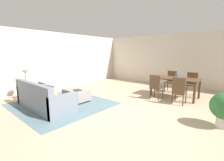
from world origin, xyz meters
The scene contains 15 objects.
ground_plane centered at (0.00, 0.00, 0.00)m, with size 10.80×10.80×0.00m, color tan.
wall_back centered at (0.00, 5.00, 1.35)m, with size 9.00×0.12×2.70m, color beige.
wall_left centered at (-4.50, 0.50, 1.35)m, with size 0.12×11.00×2.70m, color beige.
area_rug centered at (-1.97, -0.61, 0.00)m, with size 3.00×2.80×0.01m, color slate.
couch centered at (-2.03, -1.21, 0.30)m, with size 2.23×0.86×0.86m.
ottoman_table centered at (-1.90, -0.07, 0.23)m, with size 0.98×0.58×0.41m.
side_table centered at (-3.45, -1.16, 0.46)m, with size 0.40×0.40×0.59m.
table_lamp centered at (-3.45, -1.16, 1.00)m, with size 0.26×0.26×0.53m.
dining_table centered at (0.60, 2.75, 0.67)m, with size 1.72×0.87×0.76m.
dining_chair_near_left centered at (0.18, 1.98, 0.52)m, with size 0.41×0.41×0.92m.
dining_chair_near_right centered at (1.03, 1.93, 0.52)m, with size 0.41×0.41×0.92m.
dining_chair_far_left centered at (0.17, 3.55, 0.52)m, with size 0.40×0.40×0.92m.
dining_chair_far_right centered at (1.01, 3.53, 0.52)m, with size 0.41×0.41×0.92m.
vase_centerpiece centered at (0.66, 2.73, 0.86)m, with size 0.11×0.11×0.20m, color slate.
book_on_ottoman centered at (-1.76, -0.12, 0.42)m, with size 0.26×0.20×0.03m, color #333338.
Camera 1 is at (2.59, -3.28, 1.70)m, focal length 24.58 mm.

